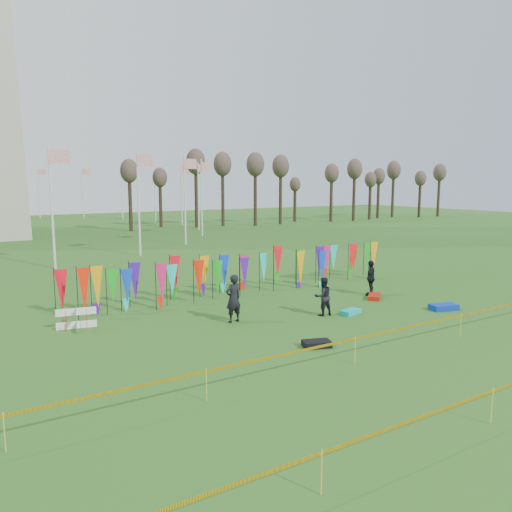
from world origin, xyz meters
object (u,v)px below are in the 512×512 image
person_right (371,278)px  kite_bag_black (317,344)px  kite_bag_turquoise (351,312)px  person_left (233,298)px  kite_bag_blue (444,307)px  kite_bag_red (374,297)px  box_kite (76,318)px  person_mid (323,296)px

person_right → kite_bag_black: (-7.35, -4.88, -0.78)m
kite_bag_turquoise → person_left: bearing=162.2°
kite_bag_blue → kite_bag_red: 3.38m
box_kite → kite_bag_turquoise: (10.59, -3.96, -0.33)m
kite_bag_blue → kite_bag_red: kite_bag_blue is taller
person_left → kite_bag_black: size_ratio=2.06×
box_kite → person_right: size_ratio=0.47×
kite_bag_turquoise → kite_bag_red: (2.97, 1.56, 0.01)m
person_mid → kite_bag_black: person_mid is taller
kite_bag_red → kite_bag_blue: bearing=-71.4°
kite_bag_turquoise → kite_bag_red: bearing=27.8°
box_kite → kite_bag_red: (13.56, -2.40, -0.32)m
person_left → person_mid: 3.93m
box_kite → kite_bag_black: box_kite is taller
person_mid → kite_bag_blue: person_mid is taller
kite_bag_blue → kite_bag_black: bearing=-172.9°
kite_bag_red → person_left: bearing=179.9°
kite_bag_black → kite_bag_turquoise: bearing=33.6°
box_kite → person_mid: 10.06m
person_mid → kite_bag_black: size_ratio=1.72×
kite_bag_turquoise → kite_bag_black: 4.79m
person_mid → kite_bag_blue: (5.20, -2.13, -0.70)m
box_kite → kite_bag_turquoise: box_kite is taller
person_right → kite_bag_blue: (0.69, -3.87, -0.77)m
kite_bag_blue → kite_bag_black: size_ratio=1.26×
kite_bag_blue → kite_bag_red: bearing=108.6°
person_right → kite_bag_black: person_right is taller
kite_bag_turquoise → kite_bag_black: size_ratio=1.00×
person_mid → box_kite: bearing=-13.1°
kite_bag_red → kite_bag_black: (-6.96, -4.21, 0.00)m
box_kite → person_mid: bearing=-20.2°
box_kite → kite_bag_turquoise: bearing=-20.5°
box_kite → person_left: bearing=-22.8°
kite_bag_turquoise → kite_bag_black: (-3.99, -2.65, 0.01)m
person_left → person_mid: size_ratio=1.19×
kite_bag_black → kite_bag_red: bearing=31.2°
box_kite → kite_bag_black: 9.35m
person_right → person_mid: bearing=-12.3°
person_left → kite_bag_red: bearing=172.4°
person_left → kite_bag_blue: (8.97, -3.23, -0.86)m
person_left → kite_bag_black: person_left is taller
person_left → person_right: 8.31m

